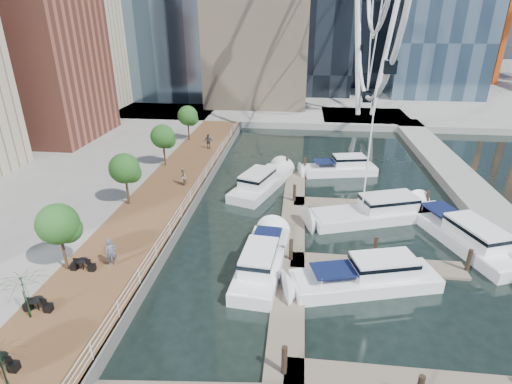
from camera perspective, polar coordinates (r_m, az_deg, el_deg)
name	(u,v)px	position (r m, az deg, el deg)	size (l,w,h in m)	color
ground	(230,340)	(23.07, -3.72, -20.35)	(520.00, 520.00, 0.00)	black
boardwalk	(160,205)	(37.01, -13.55, -1.84)	(6.00, 60.00, 1.00)	brown
seawall	(192,207)	(36.13, -9.07, -2.10)	(0.25, 60.00, 1.00)	#595954
land_far	(291,77)	(119.36, 5.00, 16.08)	(200.00, 114.00, 1.00)	gray
breakwater	(476,197)	(42.88, 28.88, -0.66)	(4.00, 60.00, 1.00)	gray
pier	(364,118)	(70.86, 15.23, 10.17)	(14.00, 12.00, 1.00)	gray
railing	(191,196)	(35.73, -9.32, -0.61)	(0.10, 60.00, 1.05)	white
floating_docks	(358,245)	(30.88, 14.42, -7.36)	(16.00, 34.00, 2.60)	#6D6051
street_trees	(124,169)	(35.64, -18.29, 3.20)	(2.60, 42.60, 4.60)	#3F2B1C
cafe_tables	(21,331)	(24.59, -30.53, -16.78)	(2.50, 13.70, 0.74)	black
yacht_foreground	(364,287)	(27.49, 15.15, -12.94)	(2.78, 10.37, 2.15)	white
pedestrian_near	(111,253)	(27.89, -20.00, -8.15)	(0.72, 0.47, 1.97)	#4F5269
pedestrian_mid	(183,177)	(39.29, -10.40, 2.13)	(0.84, 0.65, 1.72)	gray
pedestrian_far	(209,141)	(50.20, -6.79, 7.19)	(1.10, 0.46, 1.88)	#2D3339
moored_yachts	(362,226)	(34.68, 14.87, -4.72)	(23.19, 40.70, 11.50)	silver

